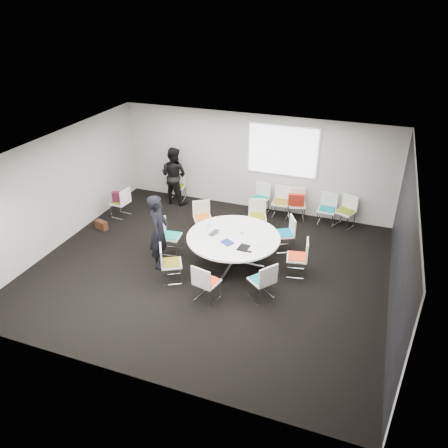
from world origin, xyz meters
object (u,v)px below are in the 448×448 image
(conference_table, at_px, (233,244))
(chair_person_back, at_px, (177,191))
(chair_ring_c, at_px, (257,222))
(laptop, at_px, (216,233))
(chair_ring_h, at_px, (262,287))
(brown_bag, at_px, (101,225))
(chair_back_b, at_px, (281,208))
(chair_back_c, at_px, (297,210))
(maroon_bag, at_px, (120,197))
(chair_back_a, at_px, (260,204))
(person_main, at_px, (159,232))
(cup, at_px, (242,232))
(chair_back_e, at_px, (345,217))
(chair_ring_b, at_px, (284,240))
(chair_back_d, at_px, (326,215))
(chair_spare_left, at_px, (121,208))
(chair_ring_g, at_px, (207,289))
(chair_ring_e, at_px, (171,242))
(chair_ring_d, at_px, (203,224))
(person_back, at_px, (174,175))
(chair_ring_f, at_px, (171,270))

(conference_table, height_order, chair_person_back, chair_person_back)
(chair_ring_c, xyz_separation_m, laptop, (-0.53, -1.69, 0.47))
(chair_ring_h, height_order, chair_person_back, same)
(chair_person_back, relative_size, brown_bag, 2.44)
(chair_back_b, relative_size, chair_back_c, 1.00)
(conference_table, xyz_separation_m, chair_ring_c, (0.10, 1.67, -0.26))
(chair_ring_c, height_order, maroon_bag, chair_ring_c)
(chair_back_a, height_order, chair_back_c, same)
(person_main, relative_size, cup, 19.92)
(chair_back_e, bearing_deg, chair_ring_b, 77.24)
(laptop, distance_m, cup, 0.61)
(chair_ring_b, relative_size, chair_back_d, 1.00)
(chair_spare_left, height_order, chair_person_back, same)
(chair_ring_c, bearing_deg, chair_ring_h, 89.00)
(chair_person_back, bearing_deg, chair_ring_g, 115.73)
(chair_ring_b, height_order, chair_back_e, same)
(chair_person_back, bearing_deg, chair_ring_e, 105.95)
(conference_table, height_order, chair_back_e, chair_back_e)
(chair_ring_d, distance_m, maroon_bag, 2.61)
(chair_ring_e, xyz_separation_m, person_main, (0.03, -0.60, 0.62))
(chair_spare_left, xyz_separation_m, brown_bag, (-0.12, -0.84, -0.16))
(chair_back_d, xyz_separation_m, brown_bag, (-5.69, -2.38, -0.16))
(chair_back_d, relative_size, person_back, 0.51)
(conference_table, height_order, chair_ring_c, chair_ring_c)
(chair_ring_f, height_order, chair_back_d, same)
(chair_ring_f, xyz_separation_m, maroon_bag, (-2.74, 2.34, 0.34))
(conference_table, bearing_deg, chair_back_d, 57.05)
(chair_ring_c, xyz_separation_m, chair_ring_e, (-1.71, -1.73, 0.00))
(chair_back_c, relative_size, laptop, 2.73)
(chair_back_e, bearing_deg, person_main, 65.27)
(cup, bearing_deg, chair_back_e, 51.00)
(chair_spare_left, distance_m, chair_person_back, 1.88)
(laptop, bearing_deg, chair_back_a, 2.67)
(chair_ring_g, distance_m, chair_person_back, 5.09)
(chair_spare_left, bearing_deg, chair_back_a, -61.02)
(chair_ring_e, xyz_separation_m, chair_ring_f, (0.54, -1.08, 0.00))
(chair_back_c, xyz_separation_m, person_back, (-3.72, -0.16, 0.59))
(person_back, distance_m, cup, 3.82)
(chair_ring_f, height_order, chair_ring_g, same)
(chair_ring_b, xyz_separation_m, maroon_bag, (-4.79, 0.18, 0.34))
(chair_ring_f, relative_size, chair_back_d, 1.00)
(chair_ring_e, relative_size, laptop, 2.73)
(brown_bag, bearing_deg, person_back, 63.49)
(chair_ring_g, bearing_deg, chair_ring_h, 35.90)
(laptop, bearing_deg, chair_back_b, -9.69)
(maroon_bag, bearing_deg, chair_back_e, 14.57)
(chair_ring_e, height_order, chair_back_e, same)
(chair_spare_left, relative_size, person_main, 0.49)
(chair_ring_d, bearing_deg, chair_ring_g, 81.18)
(chair_ring_e, height_order, chair_spare_left, same)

